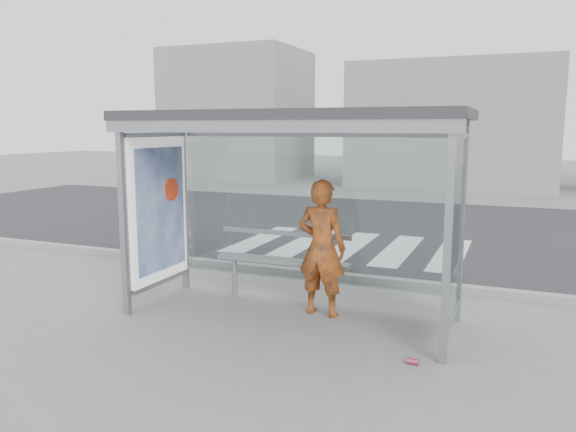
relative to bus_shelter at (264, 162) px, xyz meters
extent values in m
plane|color=slate|center=(0.37, -0.06, -1.98)|extent=(80.00, 80.00, 0.00)
cube|color=#242426|center=(0.37, 6.94, -1.98)|extent=(30.00, 10.00, 0.01)
cube|color=gray|center=(0.37, 1.89, -1.92)|extent=(30.00, 0.18, 0.12)
cube|color=silver|center=(-2.13, 4.44, -1.98)|extent=(0.55, 3.00, 0.00)
cube|color=silver|center=(-1.13, 4.44, -1.98)|extent=(0.55, 3.00, 0.00)
cube|color=silver|center=(-0.13, 4.44, -1.98)|extent=(0.55, 3.00, 0.00)
cube|color=silver|center=(0.87, 4.44, -1.98)|extent=(0.55, 3.00, 0.00)
cube|color=silver|center=(1.87, 4.44, -1.98)|extent=(0.55, 3.00, 0.00)
cube|color=gray|center=(-1.63, -0.76, -0.73)|extent=(0.08, 0.08, 2.50)
cube|color=gray|center=(2.37, -0.76, -0.73)|extent=(0.08, 0.08, 2.50)
cube|color=gray|center=(-1.63, 0.64, -0.73)|extent=(0.08, 0.08, 2.50)
cube|color=gray|center=(2.37, 0.64, -0.73)|extent=(0.08, 0.08, 2.50)
cube|color=#2D2D30|center=(0.37, -0.06, 0.58)|extent=(4.25, 1.65, 0.12)
cube|color=gray|center=(0.37, -0.82, 0.47)|extent=(4.25, 0.06, 0.18)
cube|color=white|center=(0.37, 0.64, -0.68)|extent=(3.80, 0.02, 2.00)
cube|color=white|center=(-1.63, -0.06, -0.68)|extent=(0.15, 1.25, 2.00)
cube|color=#2F4AAA|center=(-1.54, -0.06, -0.68)|extent=(0.01, 1.10, 1.70)
cylinder|color=#F83D16|center=(-1.53, 0.19, -0.43)|extent=(0.02, 0.32, 0.32)
cube|color=white|center=(2.37, -0.06, -0.68)|extent=(0.03, 1.25, 2.00)
cube|color=beige|center=(2.34, -0.01, -0.58)|extent=(0.03, 0.86, 1.16)
cube|color=gray|center=(-9.63, 17.94, 1.02)|extent=(6.00, 5.00, 6.00)
cube|color=gray|center=(0.37, 17.94, 0.52)|extent=(8.00, 5.00, 5.00)
imported|color=#EC4916|center=(0.70, 0.21, -1.10)|extent=(0.68, 0.48, 1.78)
cube|color=gray|center=(0.03, 0.51, -1.39)|extent=(1.93, 0.24, 0.05)
cylinder|color=gray|center=(-0.72, 0.51, -1.70)|extent=(0.07, 0.07, 0.56)
cylinder|color=gray|center=(0.78, 0.51, -1.70)|extent=(0.07, 0.07, 0.56)
cube|color=gray|center=(0.03, 0.60, -1.02)|extent=(1.93, 0.04, 0.06)
cylinder|color=#C73A74|center=(2.09, -0.92, -1.95)|extent=(0.12, 0.07, 0.07)
camera|label=1|loc=(2.98, -6.47, 0.44)|focal=35.00mm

